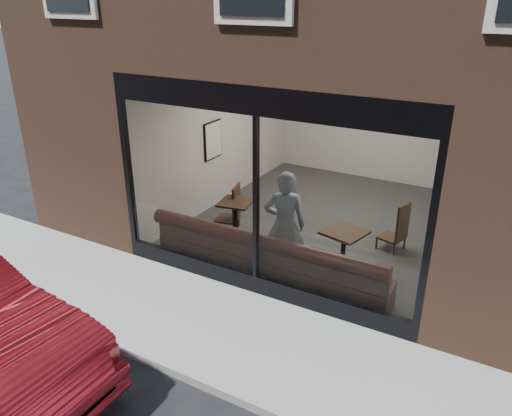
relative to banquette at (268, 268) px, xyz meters
The scene contains 21 objects.
ground 2.46m from the banquette, 90.00° to the right, with size 120.00×120.00×0.00m, color black.
sidewalk_near 1.47m from the banquette, 90.00° to the right, with size 40.00×2.00×0.01m, color gray.
kerb_near 2.51m from the banquette, 90.00° to the right, with size 40.00×0.10×0.12m, color gray.
host_building_pier_left 6.84m from the banquette, 124.05° to the left, with size 2.50×12.00×3.20m, color brown.
host_building_backfill 8.66m from the banquette, 90.00° to the left, with size 5.00×6.00×3.20m, color brown.
cafe_floor 2.56m from the banquette, 90.00° to the left, with size 6.00×6.00×0.00m, color #2D2D30.
cafe_ceiling 3.91m from the banquette, 90.00° to the left, with size 6.00×6.00×0.00m, color white.
cafe_wall_back 5.71m from the banquette, 90.00° to the left, with size 5.00×5.00×0.00m, color silver.
cafe_wall_left 3.82m from the banquette, 134.32° to the left, with size 6.00×6.00×0.00m, color silver.
cafe_wall_right 3.82m from the banquette, 45.68° to the left, with size 6.00×6.00×0.00m, color silver.
storefront_kick 0.41m from the banquette, 90.00° to the right, with size 5.00×0.10×0.30m, color black.
storefront_header 2.80m from the banquette, 90.00° to the right, with size 5.00×0.10×0.40m, color black.
storefront_mullion 1.38m from the banquette, 90.00° to the right, with size 0.06×0.10×2.50m, color black.
storefront_glass 1.39m from the banquette, 90.00° to the right, with size 4.80×4.80×0.00m, color white.
banquette is the anchor object (origin of this frame).
person 0.75m from the banquette, 65.26° to the left, with size 0.66×0.44×1.82m, color #95B5CC.
cafe_table_left 1.70m from the banquette, 140.34° to the left, with size 0.58×0.58×0.04m, color black.
cafe_table_right 1.37m from the banquette, 41.60° to the left, with size 0.63×0.63×0.04m, color black.
cafe_chair_left 2.03m from the banquette, 141.48° to the left, with size 0.43×0.43×0.04m, color black.
cafe_chair_right 2.49m from the banquette, 54.78° to the left, with size 0.40×0.40×0.04m, color black.
wall_poster 3.49m from the banquette, 138.92° to the left, with size 0.02×0.55×0.73m, color white.
Camera 1 is at (3.27, -3.75, 4.33)m, focal length 35.00 mm.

